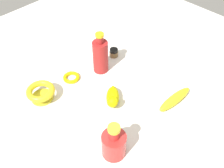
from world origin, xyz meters
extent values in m
plane|color=silver|center=(0.00, 0.00, 0.00)|extent=(2.00, 2.00, 0.00)
cylinder|color=#B52724|center=(-0.20, 0.19, 0.05)|extent=(0.09, 0.09, 0.10)
cylinder|color=#B52724|center=(-0.20, 0.19, 0.13)|extent=(0.04, 0.04, 0.04)
cylinder|color=gold|center=(-0.20, 0.19, 0.16)|extent=(0.05, 0.05, 0.02)
cylinder|color=maroon|center=(0.17, -0.10, 0.08)|extent=(0.07, 0.07, 0.17)
cylinder|color=maroon|center=(0.17, -0.10, 0.19)|extent=(0.04, 0.04, 0.04)
cylinder|color=gold|center=(0.17, -0.10, 0.21)|extent=(0.04, 0.04, 0.01)
torus|color=#DCAE08|center=(0.23, 0.05, 0.01)|extent=(0.08, 0.08, 0.02)
ellipsoid|color=#C3B905|center=(-0.02, 0.01, 0.03)|extent=(0.12, 0.12, 0.05)
sphere|color=#C3B905|center=(-0.05, 0.05, 0.05)|extent=(0.05, 0.05, 0.05)
cone|color=#C3B905|center=(-0.06, 0.04, 0.07)|extent=(0.02, 0.02, 0.02)
cone|color=#C3B905|center=(-0.04, 0.06, 0.07)|extent=(0.02, 0.02, 0.02)
ellipsoid|color=#C3B905|center=(0.02, -0.03, 0.02)|extent=(0.05, 0.05, 0.02)
ellipsoid|color=yellow|center=(-0.22, -0.18, 0.02)|extent=(0.06, 0.20, 0.04)
cylinder|color=brown|center=(0.20, -0.22, 0.01)|extent=(0.05, 0.05, 0.03)
cylinder|color=#F2E908|center=(0.20, -0.22, 0.03)|extent=(0.04, 0.04, 0.00)
cylinder|color=black|center=(0.20, -0.22, 0.04)|extent=(0.04, 0.04, 0.02)
cylinder|color=gold|center=(0.22, 0.23, 0.01)|extent=(0.10, 0.10, 0.01)
torus|color=gold|center=(0.22, 0.23, 0.05)|extent=(0.13, 0.13, 0.03)
camera|label=1|loc=(-0.56, 0.56, 0.90)|focal=41.84mm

